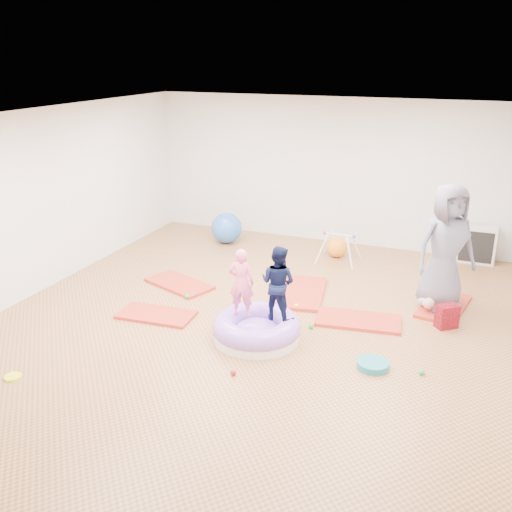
% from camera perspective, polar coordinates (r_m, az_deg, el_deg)
% --- Properties ---
extents(room, '(7.01, 8.01, 2.81)m').
position_cam_1_polar(room, '(7.52, -0.85, 2.86)').
color(room, '#A07744').
rests_on(room, ground).
extents(gym_mat_front_left, '(1.12, 0.62, 0.05)m').
position_cam_1_polar(gym_mat_front_left, '(8.35, -9.95, -5.81)').
color(gym_mat_front_left, '#CF4322').
rests_on(gym_mat_front_left, ground).
extents(gym_mat_mid_left, '(1.26, 0.93, 0.05)m').
position_cam_1_polar(gym_mat_mid_left, '(9.35, -7.69, -2.78)').
color(gym_mat_mid_left, '#CF4322').
rests_on(gym_mat_mid_left, ground).
extents(gym_mat_center_back, '(0.86, 1.38, 0.05)m').
position_cam_1_polar(gym_mat_center_back, '(8.97, 4.68, -3.67)').
color(gym_mat_center_back, '#CF4322').
rests_on(gym_mat_center_back, ground).
extents(gym_mat_right, '(1.24, 0.74, 0.05)m').
position_cam_1_polar(gym_mat_right, '(8.19, 10.19, -6.36)').
color(gym_mat_right, '#CF4322').
rests_on(gym_mat_right, ground).
extents(gym_mat_rear_right, '(0.76, 1.23, 0.05)m').
position_cam_1_polar(gym_mat_rear_right, '(8.93, 18.26, -4.79)').
color(gym_mat_rear_right, '#CF4322').
rests_on(gym_mat_rear_right, ground).
extents(inflatable_cushion, '(1.17, 1.17, 0.37)m').
position_cam_1_polar(inflatable_cushion, '(7.56, 0.06, -7.31)').
color(inflatable_cushion, white).
rests_on(inflatable_cushion, ground).
extents(child_pink, '(0.37, 0.28, 0.93)m').
position_cam_1_polar(child_pink, '(7.40, -1.48, -2.31)').
color(child_pink, pink).
rests_on(child_pink, inflatable_cushion).
extents(child_navy, '(0.54, 0.46, 1.00)m').
position_cam_1_polar(child_navy, '(7.31, 2.21, -2.35)').
color(child_navy, black).
rests_on(child_navy, inflatable_cushion).
extents(adult_caregiver, '(1.07, 0.98, 1.83)m').
position_cam_1_polar(adult_caregiver, '(8.55, 18.47, 0.87)').
color(adult_caregiver, slate).
rests_on(adult_caregiver, gym_mat_rear_right).
extents(infant, '(0.36, 0.37, 0.21)m').
position_cam_1_polar(infant, '(8.70, 16.97, -4.35)').
color(infant, '#A8B3CE').
rests_on(infant, gym_mat_rear_right).
extents(ball_pit_balls, '(3.68, 2.11, 0.07)m').
position_cam_1_polar(ball_pit_balls, '(7.95, 0.98, -6.76)').
color(ball_pit_balls, '#F2FF18').
rests_on(ball_pit_balls, ground).
extents(exercise_ball_blue, '(0.60, 0.60, 0.60)m').
position_cam_1_polar(exercise_ball_blue, '(11.25, -2.97, 2.81)').
color(exercise_ball_blue, blue).
rests_on(exercise_ball_blue, ground).
extents(exercise_ball_orange, '(0.38, 0.38, 0.38)m').
position_cam_1_polar(exercise_ball_orange, '(10.59, 8.08, 0.89)').
color(exercise_ball_orange, orange).
rests_on(exercise_ball_orange, ground).
extents(infant_play_gym, '(0.71, 0.67, 0.54)m').
position_cam_1_polar(infant_play_gym, '(10.24, 8.28, 1.25)').
color(infant_play_gym, silver).
rests_on(infant_play_gym, ground).
extents(cube_shelf, '(0.66, 0.32, 0.66)m').
position_cam_1_polar(cube_shelf, '(10.92, 21.17, 1.07)').
color(cube_shelf, silver).
rests_on(cube_shelf, ground).
extents(balance_disc, '(0.39, 0.39, 0.09)m').
position_cam_1_polar(balance_disc, '(7.11, 11.60, -10.61)').
color(balance_disc, teal).
rests_on(balance_disc, ground).
extents(backpack, '(0.33, 0.32, 0.33)m').
position_cam_1_polar(backpack, '(8.28, 18.55, -5.74)').
color(backpack, red).
rests_on(backpack, ground).
extents(yellow_toy, '(0.20, 0.20, 0.03)m').
position_cam_1_polar(yellow_toy, '(7.36, -23.14, -11.06)').
color(yellow_toy, '#F2FF18').
rests_on(yellow_toy, ground).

